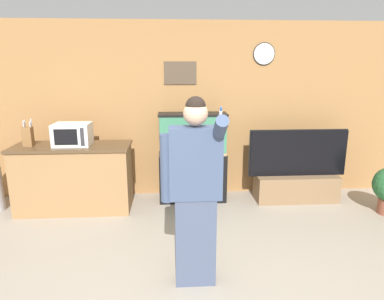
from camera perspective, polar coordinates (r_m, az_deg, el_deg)
The scene contains 7 objects.
wall_back_paneled at distance 5.20m, azimuth -1.28°, elevation 6.57°, with size 10.00×0.08×2.60m.
counter_island at distance 5.01m, azimuth -19.03°, elevation -4.38°, with size 1.56×0.63×0.92m.
microwave at distance 4.87m, azimuth -19.29°, elevation 2.50°, with size 0.48×0.37×0.30m.
knife_block at distance 5.04m, azimuth -25.67°, elevation 2.08°, with size 0.12×0.11×0.36m.
aquarium_on_stand at distance 5.01m, azimuth 0.10°, elevation -1.29°, with size 0.98×0.36×1.31m.
tv_on_stand at distance 5.33m, azimuth 16.98°, elevation -4.78°, with size 1.45×0.40×1.07m.
person_standing at distance 3.03m, azimuth 0.48°, elevation -6.80°, with size 0.54×0.41×1.73m.
Camera 1 is at (-0.21, -2.36, 1.98)m, focal length 32.00 mm.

